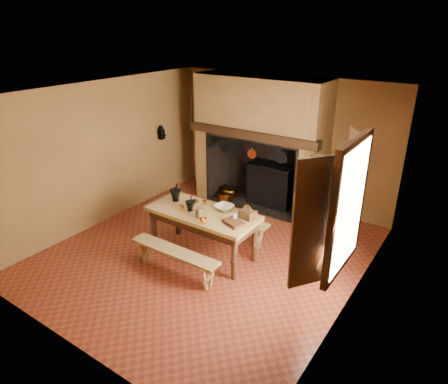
% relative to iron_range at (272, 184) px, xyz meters
% --- Properties ---
extents(floor, '(5.50, 5.50, 0.00)m').
position_rel_iron_range_xyz_m(floor, '(0.04, -2.45, -0.48)').
color(floor, brown).
rests_on(floor, ground).
extents(ceiling, '(5.50, 5.50, 0.00)m').
position_rel_iron_range_xyz_m(ceiling, '(0.04, -2.45, 2.32)').
color(ceiling, silver).
rests_on(ceiling, back_wall).
extents(back_wall, '(5.00, 0.02, 2.80)m').
position_rel_iron_range_xyz_m(back_wall, '(0.04, 0.30, 0.92)').
color(back_wall, olive).
rests_on(back_wall, floor).
extents(wall_left, '(0.02, 5.50, 2.80)m').
position_rel_iron_range_xyz_m(wall_left, '(-2.46, -2.45, 0.92)').
color(wall_left, olive).
rests_on(wall_left, floor).
extents(wall_right, '(0.02, 5.50, 2.80)m').
position_rel_iron_range_xyz_m(wall_right, '(2.54, -2.45, 0.92)').
color(wall_right, olive).
rests_on(wall_right, floor).
extents(wall_front, '(5.00, 0.02, 2.80)m').
position_rel_iron_range_xyz_m(wall_front, '(0.04, -5.20, 0.92)').
color(wall_front, olive).
rests_on(wall_front, floor).
extents(chimney_breast, '(2.95, 0.96, 2.80)m').
position_rel_iron_range_xyz_m(chimney_breast, '(-0.26, -0.14, 1.33)').
color(chimney_breast, olive).
rests_on(chimney_breast, floor).
extents(iron_range, '(1.12, 0.55, 1.60)m').
position_rel_iron_range_xyz_m(iron_range, '(0.00, 0.00, 0.00)').
color(iron_range, black).
rests_on(iron_range, floor).
extents(hearth_pans, '(0.51, 0.62, 0.20)m').
position_rel_iron_range_xyz_m(hearth_pans, '(-1.01, -0.23, -0.39)').
color(hearth_pans, gold).
rests_on(hearth_pans, floor).
extents(hanging_pans, '(1.92, 0.29, 0.27)m').
position_rel_iron_range_xyz_m(hanging_pans, '(-0.30, -0.64, 0.88)').
color(hanging_pans, black).
rests_on(hanging_pans, chimney_breast).
extents(onion_string, '(0.12, 0.10, 0.46)m').
position_rel_iron_range_xyz_m(onion_string, '(1.04, -0.66, 0.85)').
color(onion_string, '#9D5D1D').
rests_on(onion_string, chimney_breast).
extents(herb_bunch, '(0.20, 0.20, 0.35)m').
position_rel_iron_range_xyz_m(herb_bunch, '(1.22, -0.66, 0.90)').
color(herb_bunch, brown).
rests_on(herb_bunch, chimney_breast).
extents(window, '(0.39, 1.75, 1.76)m').
position_rel_iron_range_xyz_m(window, '(2.39, -2.85, 1.22)').
color(window, white).
rests_on(window, wall_right).
extents(wall_coffee_mill, '(0.23, 0.16, 0.31)m').
position_rel_iron_range_xyz_m(wall_coffee_mill, '(-2.38, -0.90, 1.03)').
color(wall_coffee_mill, black).
rests_on(wall_coffee_mill, wall_left).
extents(work_table, '(1.92, 0.85, 0.83)m').
position_rel_iron_range_xyz_m(work_table, '(0.01, -2.54, 0.22)').
color(work_table, '#A3854B').
rests_on(work_table, floor).
extents(bench_front, '(1.63, 0.29, 0.46)m').
position_rel_iron_range_xyz_m(bench_front, '(0.01, -3.29, -0.14)').
color(bench_front, '#A3854B').
rests_on(bench_front, floor).
extents(bench_back, '(1.75, 0.31, 0.49)m').
position_rel_iron_range_xyz_m(bench_back, '(0.01, -1.85, -0.12)').
color(bench_back, '#A3854B').
rests_on(bench_back, floor).
extents(mortar_large, '(0.20, 0.20, 0.35)m').
position_rel_iron_range_xyz_m(mortar_large, '(-0.66, -2.45, 0.46)').
color(mortar_large, black).
rests_on(mortar_large, work_table).
extents(mortar_small, '(0.17, 0.17, 0.29)m').
position_rel_iron_range_xyz_m(mortar_small, '(-0.19, -2.62, 0.44)').
color(mortar_small, black).
rests_on(mortar_small, work_table).
extents(coffee_grinder, '(0.19, 0.16, 0.20)m').
position_rel_iron_range_xyz_m(coffee_grinder, '(-0.18, -2.53, 0.42)').
color(coffee_grinder, '#3C2213').
rests_on(coffee_grinder, work_table).
extents(brass_mug_a, '(0.09, 0.09, 0.09)m').
position_rel_iron_range_xyz_m(brass_mug_a, '(-0.33, -2.68, 0.39)').
color(brass_mug_a, gold).
rests_on(brass_mug_a, work_table).
extents(brass_mug_b, '(0.09, 0.09, 0.08)m').
position_rel_iron_range_xyz_m(brass_mug_b, '(-0.13, -2.29, 0.39)').
color(brass_mug_b, gold).
rests_on(brass_mug_b, work_table).
extents(mixing_bowl, '(0.35, 0.35, 0.08)m').
position_rel_iron_range_xyz_m(mixing_bowl, '(0.26, -2.26, 0.39)').
color(mixing_bowl, '#B2AF89').
rests_on(mixing_bowl, work_table).
extents(stoneware_crock, '(0.14, 0.14, 0.16)m').
position_rel_iron_range_xyz_m(stoneware_crock, '(0.10, -2.74, 0.43)').
color(stoneware_crock, brown).
rests_on(stoneware_crock, work_table).
extents(glass_jar, '(0.10, 0.10, 0.14)m').
position_rel_iron_range_xyz_m(glass_jar, '(0.64, -2.52, 0.42)').
color(glass_jar, beige).
rests_on(glass_jar, work_table).
extents(wicker_basket, '(0.28, 0.23, 0.24)m').
position_rel_iron_range_xyz_m(wicker_basket, '(0.77, -2.32, 0.43)').
color(wicker_basket, '#452A14').
rests_on(wicker_basket, work_table).
extents(wooden_tray, '(0.40, 0.34, 0.06)m').
position_rel_iron_range_xyz_m(wooden_tray, '(0.70, -2.61, 0.38)').
color(wooden_tray, '#3C2213').
rests_on(wooden_tray, work_table).
extents(brass_cup, '(0.14, 0.14, 0.09)m').
position_rel_iron_range_xyz_m(brass_cup, '(0.28, -2.87, 0.39)').
color(brass_cup, gold).
rests_on(brass_cup, work_table).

